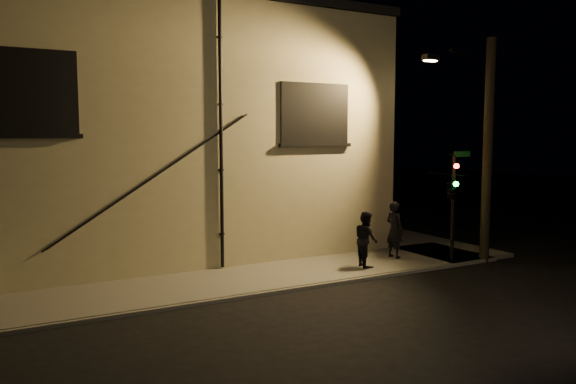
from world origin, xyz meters
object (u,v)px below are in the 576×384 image
pedestrian_b (366,239)px  traffic_signal (451,188)px  streetlamp_pole (485,145)px  pedestrian_a (394,230)px

pedestrian_b → traffic_signal: bearing=-92.1°
pedestrian_b → traffic_signal: (2.82, -0.79, 1.56)m
pedestrian_b → streetlamp_pole: (4.16, -0.89, 2.94)m
traffic_signal → pedestrian_b: bearing=164.3°
pedestrian_a → traffic_signal: bearing=-146.6°
traffic_signal → streetlamp_pole: (1.34, -0.10, 1.37)m
pedestrian_b → traffic_signal: size_ratio=0.49×
pedestrian_a → pedestrian_b: 1.74m
traffic_signal → streetlamp_pole: bearing=-4.4°
streetlamp_pole → pedestrian_a: bearing=149.5°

